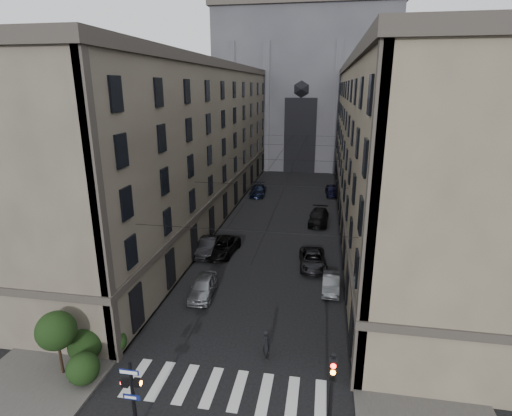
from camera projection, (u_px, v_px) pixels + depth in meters
The scene contains 19 objects.
sidewalk_left at pixel (205, 212), 52.96m from camera, with size 7.00×80.00×0.15m, color #383533.
sidewalk_right at pixel (368, 220), 49.53m from camera, with size 7.00×80.00×0.15m, color #383533.
zebra_crossing at pixel (225, 389), 22.05m from camera, with size 11.00×3.20×0.01m, color beige.
building_left at pixel (180, 141), 50.73m from camera, with size 13.60×60.60×18.85m.
building_right at pixel (400, 146), 46.34m from camera, with size 13.60×60.60×18.85m.
gothic_tower at pixel (305, 77), 82.77m from camera, with size 35.00×23.00×58.00m.
pedestrian_signal_left at pixel (132, 392), 18.65m from camera, with size 1.02×0.38×4.00m.
traffic_light_right at pixel (331, 393), 17.28m from camera, with size 0.34×0.50×5.20m.
shrub_cluster at pixel (77, 344), 22.96m from camera, with size 3.90×4.40×3.90m.
tram_wires at pixel (285, 161), 48.80m from camera, with size 14.00×60.00×0.43m.
car_left_near at pixel (203, 287), 31.69m from camera, with size 1.83×4.54×1.55m, color gray.
car_left_midnear at pixel (208, 246), 39.60m from camera, with size 1.69×4.84×1.59m, color black.
car_left_midfar at pixel (222, 247), 39.51m from camera, with size 2.53×5.49×1.53m, color black.
car_left_far at pixel (258, 190), 60.99m from camera, with size 2.19×5.39×1.56m, color black.
car_right_near at pixel (331, 283), 32.48m from camera, with size 1.35×3.87×1.28m, color slate.
car_right_midnear at pixel (313, 260), 36.73m from camera, with size 2.39×5.18×1.44m, color black.
car_right_midfar at pixel (319, 217), 48.41m from camera, with size 2.27×5.60×1.62m, color black.
car_right_far at pixel (332, 190), 60.86m from camera, with size 1.91×4.75×1.62m, color black.
pedestrian at pixel (267, 344), 24.28m from camera, with size 0.72×0.47×1.97m, color black.
Camera 1 is at (4.81, -12.60, 16.02)m, focal length 28.00 mm.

